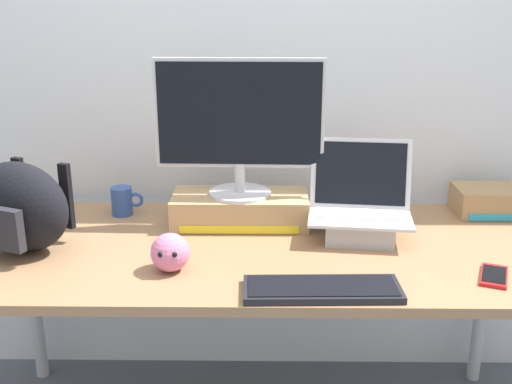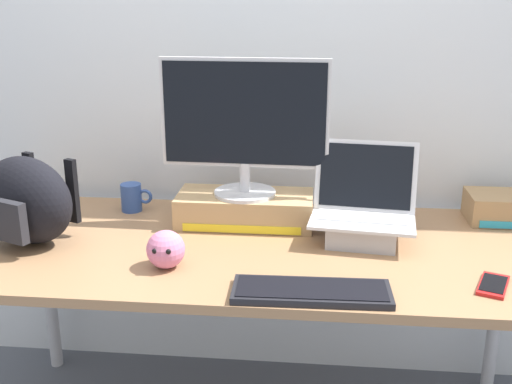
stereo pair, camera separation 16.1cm
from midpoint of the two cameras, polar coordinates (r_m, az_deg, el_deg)
back_wall at (r=2.37m, az=3.28°, el=12.52°), size 7.00×0.10×2.60m
desk at (r=2.02m, az=2.30°, el=-6.60°), size 1.92×0.84×0.75m
toner_box_yellow at (r=2.16m, az=1.11°, el=-1.60°), size 0.47×0.22×0.11m
desktop_monitor at (r=2.08m, az=1.15°, el=6.33°), size 0.57×0.22×0.47m
open_laptop at (r=2.05m, az=12.10°, el=-2.67°), size 0.36×0.28×0.31m
external_keyboard at (r=1.69m, az=7.95°, el=-9.20°), size 0.43×0.16×0.02m
messenger_backpack at (r=2.07m, az=-18.53°, el=-0.80°), size 0.39×0.31×0.29m
coffee_mug at (r=2.32m, az=-9.51°, el=-0.52°), size 0.12×0.08×0.10m
cell_phone at (r=1.87m, az=23.55°, el=-7.98°), size 0.12×0.16×0.01m
plush_toy at (r=1.82m, az=-5.90°, el=-5.37°), size 0.11×0.11×0.11m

